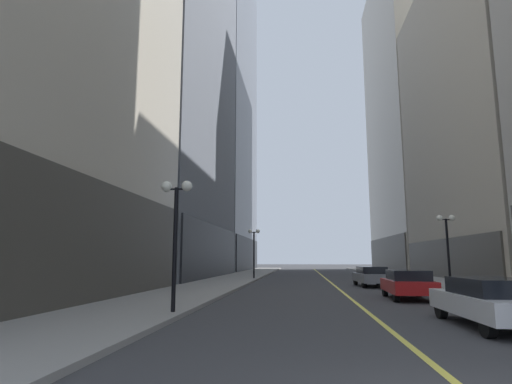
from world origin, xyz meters
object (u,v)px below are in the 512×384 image
(car_white, at_px, (491,300))
(street_lamp_right_mid, at_px, (447,235))
(car_grey, at_px, (371,276))
(street_lamp_left_near, at_px, (176,216))
(street_lamp_left_far, at_px, (254,242))
(car_red, at_px, (408,283))

(car_white, distance_m, street_lamp_right_mid, 14.39)
(car_grey, relative_size, street_lamp_left_near, 1.02)
(car_white, xyz_separation_m, street_lamp_right_mid, (3.58, 13.71, 2.54))
(car_white, relative_size, street_lamp_right_mid, 1.04)
(street_lamp_left_near, height_order, street_lamp_left_far, same)
(car_red, height_order, street_lamp_right_mid, street_lamp_right_mid)
(street_lamp_right_mid, bearing_deg, car_red, -123.36)
(street_lamp_left_near, relative_size, street_lamp_left_far, 1.00)
(car_white, relative_size, street_lamp_left_near, 1.04)
(street_lamp_left_far, bearing_deg, car_red, -61.80)
(car_white, distance_m, street_lamp_left_far, 26.41)
(car_red, height_order, street_lamp_left_far, street_lamp_left_far)
(car_white, height_order, car_red, same)
(street_lamp_left_near, xyz_separation_m, street_lamp_left_far, (0.00, 23.36, 0.00))
(car_red, height_order, street_lamp_left_near, street_lamp_left_near)
(car_red, distance_m, street_lamp_left_near, 11.44)
(car_white, bearing_deg, street_lamp_left_near, 172.26)
(car_white, bearing_deg, car_grey, 91.57)
(street_lamp_left_near, bearing_deg, car_grey, 60.42)
(car_white, distance_m, street_lamp_left_near, 9.64)
(car_red, bearing_deg, street_lamp_right_mid, 56.64)
(car_white, xyz_separation_m, street_lamp_left_near, (-9.22, 1.25, 2.54))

